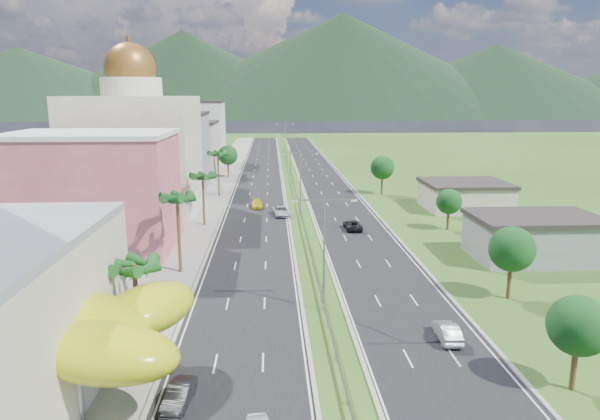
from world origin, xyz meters
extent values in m
plane|color=#2D5119|center=(0.00, 0.00, 0.00)|extent=(500.00, 500.00, 0.00)
cube|color=black|center=(-7.50, 90.00, 0.02)|extent=(11.00, 260.00, 0.04)
cube|color=black|center=(7.50, 90.00, 0.02)|extent=(11.00, 260.00, 0.04)
cube|color=gray|center=(-17.00, 90.00, 0.06)|extent=(7.00, 260.00, 0.12)
cube|color=gray|center=(0.00, 72.00, 0.62)|extent=(0.08, 216.00, 0.28)
cube|color=gray|center=(0.00, 174.00, 0.35)|extent=(0.10, 0.12, 0.70)
cylinder|color=gray|center=(0.00, 10.00, 5.50)|extent=(0.20, 0.20, 11.00)
cube|color=gray|center=(-1.44, 10.00, 10.80)|extent=(2.88, 0.12, 0.12)
cube|color=gray|center=(1.44, 10.00, 10.80)|extent=(2.88, 0.12, 0.12)
cube|color=silver|center=(-2.72, 10.00, 10.70)|extent=(0.60, 0.25, 0.18)
cube|color=silver|center=(2.72, 10.00, 10.70)|extent=(0.60, 0.25, 0.18)
cylinder|color=gray|center=(0.00, 50.00, 5.50)|extent=(0.20, 0.20, 11.00)
cube|color=gray|center=(-1.44, 50.00, 10.80)|extent=(2.88, 0.12, 0.12)
cube|color=gray|center=(1.44, 50.00, 10.80)|extent=(2.88, 0.12, 0.12)
cube|color=silver|center=(-2.72, 50.00, 10.70)|extent=(0.60, 0.25, 0.18)
cube|color=silver|center=(2.72, 50.00, 10.70)|extent=(0.60, 0.25, 0.18)
cylinder|color=gray|center=(0.00, 95.00, 5.50)|extent=(0.20, 0.20, 11.00)
cube|color=gray|center=(-1.44, 95.00, 10.80)|extent=(2.88, 0.12, 0.12)
cube|color=gray|center=(1.44, 95.00, 10.80)|extent=(2.88, 0.12, 0.12)
cube|color=silver|center=(-2.72, 95.00, 10.70)|extent=(0.60, 0.25, 0.18)
cube|color=silver|center=(2.72, 95.00, 10.70)|extent=(0.60, 0.25, 0.18)
cylinder|color=gray|center=(0.00, 140.00, 5.50)|extent=(0.20, 0.20, 11.00)
cube|color=gray|center=(-1.44, 140.00, 10.80)|extent=(2.88, 0.12, 0.12)
cube|color=gray|center=(1.44, 140.00, 10.80)|extent=(2.88, 0.12, 0.12)
cube|color=silver|center=(-2.72, 140.00, 10.70)|extent=(0.60, 0.25, 0.18)
cube|color=silver|center=(2.72, 140.00, 10.70)|extent=(0.60, 0.25, 0.18)
cylinder|color=gray|center=(-24.00, -2.00, 2.00)|extent=(0.50, 0.50, 4.00)
cylinder|color=gray|center=(-17.00, -7.00, 2.00)|extent=(0.50, 0.50, 4.00)
cylinder|color=gray|center=(-15.00, -2.00, 2.00)|extent=(0.50, 0.50, 4.00)
cube|color=#BB4C61|center=(-28.00, 32.00, 7.50)|extent=(20.00, 15.00, 15.00)
cube|color=#C1B5A0|center=(-28.00, 55.00, 10.00)|extent=(20.00, 20.00, 20.00)
cylinder|color=#C1B5A0|center=(-28.00, 55.00, 21.50)|extent=(10.00, 10.00, 3.00)
sphere|color=brown|center=(-28.00, 55.00, 24.50)|extent=(8.40, 8.40, 8.40)
cube|color=gray|center=(-27.00, 80.00, 8.00)|extent=(16.00, 15.00, 16.00)
cube|color=#BAAF99|center=(-27.00, 102.00, 6.50)|extent=(16.00, 15.00, 13.00)
cube|color=silver|center=(-27.00, 125.00, 9.00)|extent=(16.00, 15.00, 18.00)
cube|color=gray|center=(28.00, 25.00, 2.50)|extent=(15.00, 10.00, 5.00)
cube|color=#BAAF99|center=(30.00, 55.00, 2.20)|extent=(14.00, 12.00, 4.40)
cylinder|color=#47301C|center=(-15.50, 2.00, 3.75)|extent=(0.36, 0.36, 7.50)
cylinder|color=#47301C|center=(-15.50, 22.00, 4.50)|extent=(0.36, 0.36, 9.00)
cylinder|color=#47301C|center=(-15.50, 45.00, 4.00)|extent=(0.36, 0.36, 8.00)
cylinder|color=#47301C|center=(-15.50, 70.00, 4.40)|extent=(0.36, 0.36, 8.80)
cylinder|color=#47301C|center=(-15.50, 95.00, 2.45)|extent=(0.40, 0.40, 4.90)
sphere|color=#17491A|center=(-15.50, 95.00, 5.60)|extent=(4.90, 4.90, 4.90)
cylinder|color=#47301C|center=(16.00, -5.00, 2.10)|extent=(0.40, 0.40, 4.20)
sphere|color=#17491A|center=(16.00, -5.00, 4.80)|extent=(4.20, 4.20, 4.20)
cylinder|color=#47301C|center=(19.00, 12.00, 2.27)|extent=(0.40, 0.40, 4.55)
sphere|color=#17491A|center=(19.00, 12.00, 5.20)|extent=(4.55, 4.55, 4.55)
cylinder|color=#47301C|center=(22.00, 40.00, 1.92)|extent=(0.40, 0.40, 3.85)
sphere|color=#17491A|center=(22.00, 40.00, 4.40)|extent=(3.85, 3.85, 3.85)
cylinder|color=#47301C|center=(18.00, 70.00, 2.45)|extent=(0.40, 0.40, 4.90)
sphere|color=#17491A|center=(18.00, 70.00, 5.60)|extent=(4.90, 4.90, 4.90)
imported|color=black|center=(-11.16, -5.43, 0.73)|extent=(1.96, 4.35, 1.39)
imported|color=#B7B9C0|center=(-3.20, 51.06, 0.83)|extent=(3.33, 5.96, 1.57)
imported|color=gold|center=(-7.50, 58.03, 0.73)|extent=(2.14, 4.86, 1.39)
imported|color=#989A9F|center=(9.76, 3.06, 0.78)|extent=(1.80, 4.55, 1.47)
imported|color=black|center=(7.51, 40.87, 0.75)|extent=(2.49, 5.18, 1.42)
imported|color=black|center=(-12.30, -0.58, 0.71)|extent=(0.70, 2.12, 1.35)
camera|label=1|loc=(-4.89, -37.87, 20.23)|focal=32.00mm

